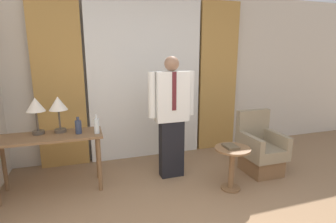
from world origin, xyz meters
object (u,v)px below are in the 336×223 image
bottle_by_lamp (78,127)px  person (172,114)px  bottle_near_edge (97,126)px  desk (50,145)px  table_lamp_left (36,107)px  armchair (260,150)px  side_table (232,161)px  table_lamp_right (58,106)px  book (231,147)px

bottle_by_lamp → person: 1.22m
bottle_near_edge → person: bearing=1.4°
desk → table_lamp_left: size_ratio=2.74×
desk → bottle_by_lamp: bearing=-4.3°
desk → armchair: size_ratio=1.41×
person → armchair: bearing=-12.6°
table_lamp_left → side_table: bearing=-19.0°
table_lamp_right → side_table: table_lamp_right is taller
table_lamp_left → bottle_near_edge: size_ratio=1.91×
table_lamp_right → book: table_lamp_right is taller
side_table → bottle_near_edge: bearing=159.8°
bottle_by_lamp → person: (1.22, -0.04, 0.09)m
bottle_near_edge → book: (1.58, -0.57, -0.26)m
book → table_lamp_left: bearing=161.2°
table_lamp_right → armchair: table_lamp_right is taller
desk → bottle_near_edge: 0.62m
table_lamp_left → book: bearing=-18.8°
bottle_near_edge → armchair: bottle_near_edge is taller
bottle_near_edge → person: 1.00m
desk → person: bearing=-2.5°
table_lamp_left → person: size_ratio=0.27×
table_lamp_left → person: (1.70, -0.18, -0.16)m
bottle_near_edge → book: size_ratio=1.19×
table_lamp_left → book: (2.28, -0.78, -0.50)m
table_lamp_left → bottle_by_lamp: 0.56m
bottle_near_edge → bottle_by_lamp: (-0.22, 0.07, -0.01)m
desk → table_lamp_left: 0.49m
side_table → book: size_ratio=2.78×
desk → book: bearing=-17.2°
armchair → table_lamp_left: bearing=171.1°
bottle_near_edge → side_table: size_ratio=0.43×
table_lamp_left → book: table_lamp_left is taller
desk → side_table: size_ratio=2.24×
table_lamp_right → book: (2.02, -0.78, -0.50)m
desk → bottle_by_lamp: 0.41m
desk → side_table: desk is taller
armchair → book: bearing=-155.8°
bottle_by_lamp → side_table: 1.99m
table_lamp_right → side_table: (2.04, -0.79, -0.70)m
desk → book: 2.25m
desk → side_table: bearing=-17.5°
table_lamp_left → bottle_near_edge: table_lamp_left is taller
bottle_near_edge → table_lamp_right: bearing=155.1°
desk → person: size_ratio=0.75×
person → table_lamp_left: bearing=174.0°
table_lamp_right → bottle_near_edge: bearing=-24.9°
bottle_by_lamp → bottle_near_edge: bearing=-17.1°
table_lamp_right → armchair: 2.86m
person → book: 0.90m
desk → bottle_by_lamp: size_ratio=5.91×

